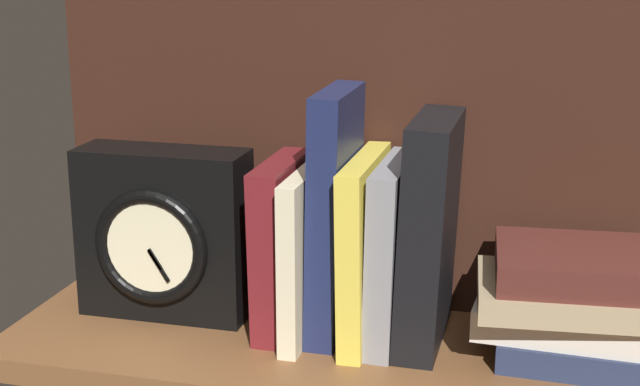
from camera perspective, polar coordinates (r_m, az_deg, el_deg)
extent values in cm
cube|color=brown|center=(95.82, 2.32, -9.90)|extent=(72.91, 24.64, 2.50)
cube|color=black|center=(100.56, 3.87, 2.57)|extent=(72.91, 1.20, 34.75)
cube|color=maroon|center=(96.57, -2.33, -3.18)|extent=(3.44, 13.12, 17.87)
cube|color=beige|center=(95.91, -0.70, -3.48)|extent=(1.95, 16.60, 17.28)
cube|color=#192147|center=(94.01, 0.91, -1.29)|extent=(3.51, 12.03, 25.40)
cube|color=gold|center=(94.40, 2.67, -3.37)|extent=(2.71, 15.81, 18.68)
cube|color=gray|center=(93.93, 4.38, -3.59)|extent=(3.05, 14.11, 18.41)
cube|color=black|center=(92.64, 6.68, -2.40)|extent=(4.93, 13.73, 23.19)
cube|color=black|center=(101.14, -9.47, -2.40)|extent=(18.21, 6.44, 18.21)
torus|color=black|center=(98.19, -10.31, -3.30)|extent=(12.51, 1.54, 12.51)
cylinder|color=beige|center=(98.19, -10.31, -3.30)|extent=(10.09, 0.60, 10.09)
cube|color=black|center=(97.83, -10.05, -4.01)|extent=(1.57, 0.30, 2.25)
cube|color=black|center=(97.89, -9.83, -4.38)|extent=(2.33, 0.30, 3.52)
torus|color=black|center=(96.46, -10.42, 0.85)|extent=(2.44, 0.44, 2.44)
cube|color=#232D4C|center=(94.66, 15.20, -9.07)|extent=(14.04, 11.18, 2.70)
cube|color=beige|center=(93.82, 14.92, -7.37)|extent=(17.85, 11.04, 3.04)
cube|color=#9E8966|center=(92.20, 15.12, -5.97)|extent=(18.76, 14.41, 2.41)
cube|color=#471E19|center=(91.94, 15.18, -4.25)|extent=(15.38, 14.11, 2.95)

